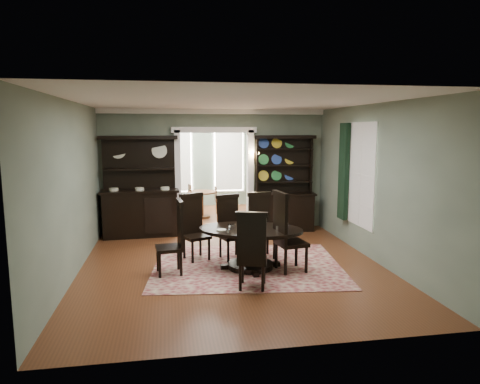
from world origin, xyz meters
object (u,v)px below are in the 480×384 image
at_px(dining_table, 251,241).
at_px(welsh_dresser, 284,196).
at_px(parlor_table, 202,201).
at_px(sideboard, 140,201).

relative_size(dining_table, welsh_dresser, 0.93).
bearing_deg(parlor_table, dining_table, -83.69).
distance_m(dining_table, parlor_table, 4.68).
height_order(sideboard, parlor_table, sideboard).
bearing_deg(welsh_dresser, sideboard, -174.18).
height_order(dining_table, parlor_table, parlor_table).
xyz_separation_m(dining_table, parlor_table, (-0.51, 4.65, -0.02)).
xyz_separation_m(sideboard, welsh_dresser, (3.52, 0.02, 0.03)).
relative_size(sideboard, welsh_dresser, 1.00).
height_order(dining_table, sideboard, sideboard).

